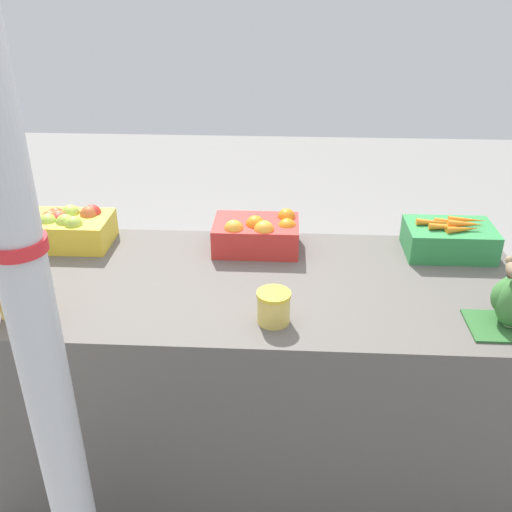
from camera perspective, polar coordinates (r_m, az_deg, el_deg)
The scene contains 10 objects.
ground_plane at distance 2.60m, azimuth 0.00°, elevation -18.80°, with size 10.00×10.00×0.00m, color gray.
market_table at distance 2.31m, azimuth 0.00°, elevation -11.55°, with size 1.96×0.83×0.84m, color #56514C.
support_pole at distance 1.35m, azimuth -21.89°, elevation -3.52°, with size 0.13×0.13×2.44m.
apple_crate at distance 2.44m, azimuth -18.25°, elevation 2.81°, with size 0.34×0.23×0.15m.
orange_crate at distance 2.27m, azimuth 0.19°, elevation 2.27°, with size 0.34×0.23×0.15m.
carrot_crate at distance 2.37m, azimuth 18.76°, elevation 1.66°, with size 0.34×0.23×0.15m.
juice_bottle_golden at distance 1.98m, azimuth -23.65°, elevation -2.53°, with size 0.08×0.08×0.28m.
juice_bottle_amber at distance 1.93m, azimuth -20.71°, elevation -2.59°, with size 0.07×0.07×0.29m.
pickle_jar at distance 1.82m, azimuth 1.77°, elevation -5.13°, with size 0.11×0.11×0.11m.
sparrow_bird at distance 1.89m, azimuth 24.23°, elevation -1.17°, with size 0.04×0.14×0.05m.
Camera 1 is at (0.10, -1.80, 1.87)m, focal length 40.00 mm.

